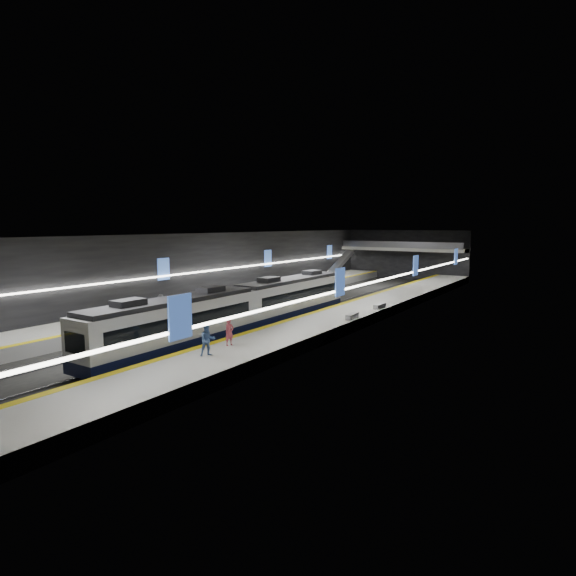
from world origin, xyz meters
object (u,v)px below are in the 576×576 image
Objects in this scene: train at (242,307)px; passenger_right_a at (229,332)px; bench_left_far at (223,293)px; bench_left_near at (175,302)px; passenger_left_b at (161,304)px; bench_right_far at (380,306)px; passenger_right_b at (208,340)px; bench_right_near at (352,316)px; passenger_left_a at (275,284)px; escalator at (340,263)px.

passenger_right_a is (4.18, -6.61, -0.31)m from train.
train is 15.45m from bench_left_far.
train is 12.05m from bench_left_near.
passenger_left_b is (-12.99, 5.82, -0.07)m from passenger_right_a.
bench_right_far is 0.94× the size of passenger_right_b.
bench_left_near is 0.86× the size of bench_right_far.
bench_left_near is at bearing -176.03° from bench_right_near.
bench_right_far is at bearing 75.24° from passenger_left_a.
bench_left_far is at bearing -98.81° from passenger_left_b.
passenger_right_a is at bearing -71.96° from escalator.
bench_left_far is 23.09m from passenger_right_a.
escalator is 37.74m from passenger_left_b.
passenger_left_b is (2.43, -11.35, 0.61)m from bench_left_far.
train is 9.31m from bench_right_near.
escalator is at bearing 126.25° from bench_right_far.
bench_right_far is at bearing 85.85° from bench_right_near.
passenger_right_b reaches higher than bench_left_near.
train is 18.20× the size of passenger_left_b.
passenger_left_b reaches higher than passenger_left_a.
escalator reaches higher than bench_right_far.
bench_left_near is 13.84m from passenger_left_a.
bench_right_far is 1.15× the size of passenger_left_a.
escalator is 4.38× the size of bench_right_near.
bench_left_far is at bearing 66.20° from bench_left_near.
train reaches higher than passenger_right_a.
bench_right_near reaches higher than bench_left_near.
bench_left_near is 7.15m from bench_left_far.
passenger_right_b reaches higher than passenger_left_b.
escalator is 45.80m from passenger_right_a.
bench_left_near is at bearing 84.67° from passenger_right_b.
bench_right_far is at bearing 26.63° from passenger_right_b.
train is 18.95m from passenger_left_a.
escalator is 5.00× the size of bench_left_near.
escalator is at bearing 50.37° from passenger_right_b.
bench_left_near is at bearing 163.49° from train.
train is at bearing 59.67° from passenger_right_b.
bench_right_near is at bearing 24.27° from passenger_right_b.
passenger_right_a is at bearing -54.15° from bench_left_near.
passenger_left_a is at bearing -85.83° from escalator.
passenger_right_a is 2.74m from passenger_right_b.
passenger_right_a is (15.70, -10.02, 0.69)m from bench_left_near.
bench_left_near is (-11.51, 3.41, -1.00)m from train.
bench_right_far is at bearing 3.52° from bench_left_near.
bench_left_near is 0.88× the size of bench_right_near.
escalator is 26.45m from bench_left_far.
escalator is at bearing 105.15° from train.
passenger_left_a is 0.98× the size of passenger_left_b.
bench_right_far reaches higher than bench_right_near.
bench_right_near is at bearing 40.85° from train.
bench_right_far is 20.39m from passenger_left_b.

